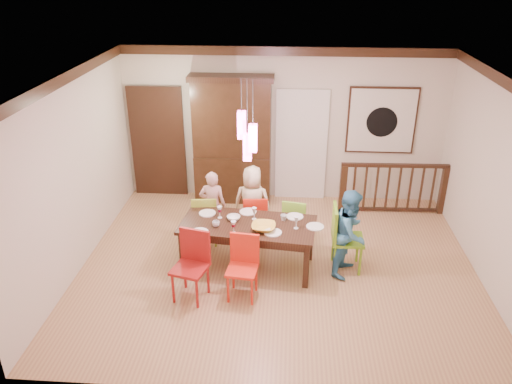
# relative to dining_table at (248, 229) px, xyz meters

# --- Properties ---
(floor) EXTENTS (6.00, 6.00, 0.00)m
(floor) POSITION_rel_dining_table_xyz_m (0.45, 0.05, -0.66)
(floor) COLOR #AC7A53
(floor) RESTS_ON ground
(ceiling) EXTENTS (6.00, 6.00, 0.00)m
(ceiling) POSITION_rel_dining_table_xyz_m (0.45, 0.05, 2.24)
(ceiling) COLOR white
(ceiling) RESTS_ON wall_back
(wall_back) EXTENTS (6.00, 0.00, 6.00)m
(wall_back) POSITION_rel_dining_table_xyz_m (0.45, 2.55, 0.79)
(wall_back) COLOR beige
(wall_back) RESTS_ON floor
(wall_left) EXTENTS (0.00, 5.00, 5.00)m
(wall_left) POSITION_rel_dining_table_xyz_m (-2.55, 0.05, 0.79)
(wall_left) COLOR beige
(wall_left) RESTS_ON floor
(wall_right) EXTENTS (0.00, 5.00, 5.00)m
(wall_right) POSITION_rel_dining_table_xyz_m (3.45, 0.05, 0.79)
(wall_right) COLOR beige
(wall_right) RESTS_ON floor
(crown_molding) EXTENTS (6.00, 5.00, 0.16)m
(crown_molding) POSITION_rel_dining_table_xyz_m (0.45, 0.05, 2.16)
(crown_molding) COLOR black
(crown_molding) RESTS_ON wall_back
(panel_door) EXTENTS (1.04, 0.07, 2.24)m
(panel_door) POSITION_rel_dining_table_xyz_m (-1.95, 2.50, 0.39)
(panel_door) COLOR black
(panel_door) RESTS_ON wall_back
(white_doorway) EXTENTS (0.97, 0.05, 2.22)m
(white_doorway) POSITION_rel_dining_table_xyz_m (0.80, 2.51, 0.39)
(white_doorway) COLOR silver
(white_doorway) RESTS_ON wall_back
(painting) EXTENTS (1.25, 0.06, 1.25)m
(painting) POSITION_rel_dining_table_xyz_m (2.25, 2.51, 0.94)
(painting) COLOR black
(painting) RESTS_ON wall_back
(pendant_cluster) EXTENTS (0.27, 0.21, 1.14)m
(pendant_cluster) POSITION_rel_dining_table_xyz_m (0.00, -0.00, 1.45)
(pendant_cluster) COLOR #FF4CA6
(pendant_cluster) RESTS_ON ceiling
(dining_table) EXTENTS (2.07, 1.11, 0.75)m
(dining_table) POSITION_rel_dining_table_xyz_m (0.00, 0.00, 0.00)
(dining_table) COLOR black
(dining_table) RESTS_ON floor
(chair_far_left) EXTENTS (0.44, 0.44, 0.88)m
(chair_far_left) POSITION_rel_dining_table_xyz_m (-0.76, 0.67, -0.16)
(chair_far_left) COLOR #93AC30
(chair_far_left) RESTS_ON floor
(chair_far_mid) EXTENTS (0.42, 0.42, 0.86)m
(chair_far_mid) POSITION_rel_dining_table_xyz_m (0.06, 0.76, -0.17)
(chair_far_mid) COLOR red
(chair_far_mid) RESTS_ON floor
(chair_far_right) EXTENTS (0.45, 0.45, 0.84)m
(chair_far_right) POSITION_rel_dining_table_xyz_m (0.71, 0.72, -0.18)
(chair_far_right) COLOR #87D035
(chair_far_right) RESTS_ON floor
(chair_near_left) EXTENTS (0.55, 0.55, 0.98)m
(chair_near_left) POSITION_rel_dining_table_xyz_m (-0.73, -0.83, -0.10)
(chair_near_left) COLOR maroon
(chair_near_left) RESTS_ON floor
(chair_near_mid) EXTENTS (0.45, 0.45, 0.91)m
(chair_near_mid) POSITION_rel_dining_table_xyz_m (-0.02, -0.75, -0.14)
(chair_near_mid) COLOR red
(chair_near_mid) RESTS_ON floor
(chair_end_right) EXTENTS (0.47, 0.47, 1.03)m
(chair_end_right) POSITION_rel_dining_table_xyz_m (1.49, 0.07, -0.07)
(chair_end_right) COLOR #71B020
(chair_end_right) RESTS_ON floor
(china_hutch) EXTENTS (1.53, 0.46, 2.42)m
(china_hutch) POSITION_rel_dining_table_xyz_m (-0.49, 2.35, 0.55)
(china_hutch) COLOR black
(china_hutch) RESTS_ON floor
(balustrade) EXTENTS (1.95, 0.14, 0.96)m
(balustrade) POSITION_rel_dining_table_xyz_m (2.50, 2.00, -0.16)
(balustrade) COLOR black
(balustrade) RESTS_ON floor
(person_far_left) EXTENTS (0.44, 0.29, 1.20)m
(person_far_left) POSITION_rel_dining_table_xyz_m (-0.66, 0.85, -0.06)
(person_far_left) COLOR beige
(person_far_left) RESTS_ON floor
(person_far_mid) EXTENTS (0.66, 0.47, 1.28)m
(person_far_mid) POSITION_rel_dining_table_xyz_m (-0.01, 0.89, -0.02)
(person_far_mid) COLOR beige
(person_far_mid) RESTS_ON floor
(person_end_right) EXTENTS (0.73, 0.80, 1.34)m
(person_end_right) POSITION_rel_dining_table_xyz_m (1.51, -0.02, 0.01)
(person_end_right) COLOR teal
(person_end_right) RESTS_ON floor
(serving_bowl) EXTENTS (0.36, 0.36, 0.09)m
(serving_bowl) POSITION_rel_dining_table_xyz_m (0.24, -0.17, 0.13)
(serving_bowl) COLOR gold
(serving_bowl) RESTS_ON dining_table
(small_bowl) EXTENTS (0.25, 0.25, 0.06)m
(small_bowl) POSITION_rel_dining_table_xyz_m (-0.22, 0.10, 0.12)
(small_bowl) COLOR white
(small_bowl) RESTS_ON dining_table
(cup_left) EXTENTS (0.11, 0.11, 0.09)m
(cup_left) POSITION_rel_dining_table_xyz_m (-0.46, -0.12, 0.13)
(cup_left) COLOR silver
(cup_left) RESTS_ON dining_table
(cup_right) EXTENTS (0.11, 0.11, 0.09)m
(cup_right) POSITION_rel_dining_table_xyz_m (0.52, 0.13, 0.14)
(cup_right) COLOR silver
(cup_right) RESTS_ON dining_table
(plate_far_left) EXTENTS (0.26, 0.26, 0.01)m
(plate_far_left) POSITION_rel_dining_table_xyz_m (-0.65, 0.27, 0.10)
(plate_far_left) COLOR white
(plate_far_left) RESTS_ON dining_table
(plate_far_mid) EXTENTS (0.26, 0.26, 0.01)m
(plate_far_mid) POSITION_rel_dining_table_xyz_m (-0.03, 0.36, 0.10)
(plate_far_mid) COLOR white
(plate_far_mid) RESTS_ON dining_table
(plate_far_right) EXTENTS (0.26, 0.26, 0.01)m
(plate_far_right) POSITION_rel_dining_table_xyz_m (0.69, 0.25, 0.10)
(plate_far_right) COLOR white
(plate_far_right) RESTS_ON dining_table
(plate_near_left) EXTENTS (0.26, 0.26, 0.01)m
(plate_near_left) POSITION_rel_dining_table_xyz_m (-0.67, -0.32, 0.10)
(plate_near_left) COLOR white
(plate_near_left) RESTS_ON dining_table
(plate_near_mid) EXTENTS (0.26, 0.26, 0.01)m
(plate_near_mid) POSITION_rel_dining_table_xyz_m (0.38, -0.25, 0.10)
(plate_near_mid) COLOR white
(plate_near_mid) RESTS_ON dining_table
(plate_end_right) EXTENTS (0.26, 0.26, 0.01)m
(plate_end_right) POSITION_rel_dining_table_xyz_m (0.99, -0.04, 0.10)
(plate_end_right) COLOR white
(plate_end_right) RESTS_ON dining_table
(wine_glass_a) EXTENTS (0.08, 0.08, 0.19)m
(wine_glass_a) POSITION_rel_dining_table_xyz_m (-0.44, 0.15, 0.18)
(wine_glass_a) COLOR #590C19
(wine_glass_a) RESTS_ON dining_table
(wine_glass_b) EXTENTS (0.08, 0.08, 0.19)m
(wine_glass_b) POSITION_rel_dining_table_xyz_m (0.08, 0.14, 0.18)
(wine_glass_b) COLOR silver
(wine_glass_b) RESTS_ON dining_table
(wine_glass_c) EXTENTS (0.08, 0.08, 0.19)m
(wine_glass_c) POSITION_rel_dining_table_xyz_m (-0.18, -0.29, 0.18)
(wine_glass_c) COLOR #590C19
(wine_glass_c) RESTS_ON dining_table
(wine_glass_d) EXTENTS (0.08, 0.08, 0.19)m
(wine_glass_d) POSITION_rel_dining_table_xyz_m (0.71, -0.09, 0.18)
(wine_glass_d) COLOR silver
(wine_glass_d) RESTS_ON dining_table
(napkin) EXTENTS (0.18, 0.14, 0.01)m
(napkin) POSITION_rel_dining_table_xyz_m (-0.03, -0.38, 0.10)
(napkin) COLOR #D83359
(napkin) RESTS_ON dining_table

